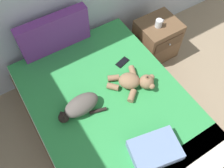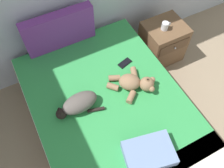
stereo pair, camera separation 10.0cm
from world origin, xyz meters
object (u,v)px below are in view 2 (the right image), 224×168
mug (165,26)px  throw_pillow (149,153)px  teddy_bear (134,83)px  cell_phone (125,63)px  patterned_cushion (59,30)px  nightstand (162,42)px  cat (78,104)px  bed (110,115)px

mug → throw_pillow: bearing=-129.4°
teddy_bear → cell_phone: size_ratio=2.79×
patterned_cushion → cell_phone: (0.48, -0.56, -0.20)m
throw_pillow → nightstand: (1.00, 1.19, -0.32)m
cat → throw_pillow: (0.33, -0.68, -0.02)m
cell_phone → throw_pillow: size_ratio=0.41×
patterned_cushion → cell_phone: bearing=-49.3°
nightstand → patterned_cushion: bearing=165.6°
cell_phone → nightstand: 0.79m
bed → cell_phone: bearing=44.5°
bed → mug: size_ratio=16.42×
throw_pillow → bed: bearing=95.5°
cat → teddy_bear: bearing=-3.5°
bed → cell_phone: 0.57m
mug → patterned_cushion: bearing=163.9°
teddy_bear → nightstand: 1.00m
cat → throw_pillow: 0.76m
throw_pillow → mug: (0.96, 1.17, -0.01)m
cell_phone → bed: bearing=-135.5°
patterned_cushion → cell_phone: 0.77m
patterned_cushion → cat: size_ratio=1.76×
nightstand → mug: 0.31m
throw_pillow → nightstand: throw_pillow is taller
bed → cell_phone: (0.36, 0.35, 0.27)m
teddy_bear → nightstand: bearing=35.9°
nightstand → mug: mug is taller
nightstand → bed: bearing=-150.2°
patterned_cushion → throw_pillow: 1.52m
patterned_cushion → nightstand: size_ratio=1.45×
bed → throw_pillow: (0.06, -0.59, 0.32)m
bed → cat: 0.44m
cell_phone → mug: bearing=19.4°
bed → cat: (-0.28, 0.09, 0.34)m
teddy_bear → cell_phone: 0.31m
bed → teddy_bear: teddy_bear is taller
teddy_bear → mug: bearing=36.3°
patterned_cushion → mug: (1.14, -0.33, -0.16)m
cat → cell_phone: (0.64, 0.26, -0.07)m
cell_phone → mug: (0.66, 0.23, 0.04)m
patterned_cushion → nightstand: patterned_cushion is taller
throw_pillow → mug: size_ratio=3.33×
patterned_cushion → cell_phone: patterned_cushion is taller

